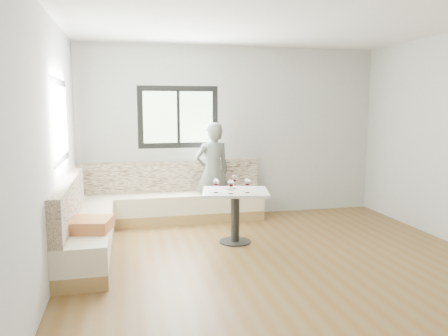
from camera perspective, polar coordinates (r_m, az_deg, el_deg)
The scene contains 9 objects.
room at distance 4.96m, azimuth 6.90°, elevation 3.24°, with size 5.01×5.01×2.81m.
banquette at distance 6.37m, azimuth -11.09°, elevation -5.62°, with size 2.90×2.80×0.95m.
table at distance 5.85m, azimuth 1.47°, elevation -4.68°, with size 0.99×0.84×0.71m.
person at distance 6.92m, azimuth -1.53°, elevation -0.55°, with size 0.57×0.38×1.58m, color slate.
olive_ramekin at distance 5.86m, azimuth 0.53°, elevation -2.69°, with size 0.10×0.10×0.04m.
wine_glass_a at distance 5.65m, azimuth -1.05°, elevation -1.93°, with size 0.09×0.09×0.19m.
wine_glass_b at distance 5.58m, azimuth 0.92°, elevation -2.05°, with size 0.09×0.09×0.19m.
wine_glass_c at distance 5.66m, azimuth 3.07°, elevation -1.92°, with size 0.09×0.09×0.19m.
wine_glass_d at distance 5.94m, azimuth 1.37°, elevation -1.43°, with size 0.09×0.09×0.19m.
Camera 1 is at (-1.74, -4.57, 1.82)m, focal length 35.00 mm.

